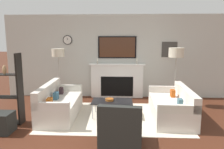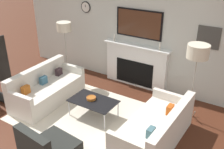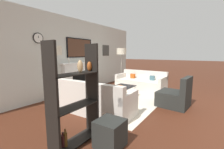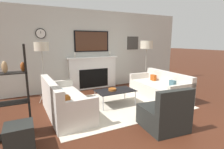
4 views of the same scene
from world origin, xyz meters
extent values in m
cube|color=silver|center=(0.00, 5.13, 1.35)|extent=(7.39, 0.07, 2.70)
cube|color=white|center=(0.00, 5.02, 0.54)|extent=(1.70, 0.16, 1.08)
cube|color=black|center=(0.00, 4.93, 0.38)|extent=(1.05, 0.01, 0.65)
cube|color=white|center=(0.00, 5.00, 1.10)|extent=(1.82, 0.22, 0.04)
cylinder|color=#B2AD9E|center=(-0.64, 4.97, 1.17)|extent=(0.04, 0.04, 0.10)
cylinder|color=white|center=(-0.64, 4.97, 1.26)|extent=(0.03, 0.03, 0.09)
cylinder|color=#B2AD9E|center=(0.64, 4.97, 1.17)|extent=(0.04, 0.04, 0.10)
cylinder|color=white|center=(0.64, 4.97, 1.26)|extent=(0.03, 0.03, 0.09)
cube|color=black|center=(0.00, 5.08, 1.65)|extent=(1.24, 0.04, 0.71)
cube|color=#4C2D1E|center=(0.00, 5.07, 1.65)|extent=(1.15, 0.01, 0.64)
cylinder|color=black|center=(-1.62, 5.08, 1.89)|extent=(0.30, 0.02, 0.30)
cylinder|color=silver|center=(-1.62, 5.07, 1.89)|extent=(0.26, 0.00, 0.26)
cube|color=black|center=(-1.62, 5.07, 1.92)|extent=(0.01, 0.00, 0.07)
cube|color=#41403C|center=(1.68, 5.09, 1.58)|extent=(0.49, 0.02, 0.49)
cube|color=beige|center=(0.00, 3.16, 0.01)|extent=(3.41, 2.27, 0.01)
cube|color=silver|center=(-1.36, 3.16, 0.22)|extent=(0.87, 1.88, 0.43)
cube|color=silver|center=(-1.68, 3.15, 0.62)|extent=(0.23, 1.85, 0.38)
cube|color=silver|center=(-1.39, 4.03, 0.52)|extent=(0.80, 0.13, 0.18)
cube|color=silver|center=(-1.32, 2.29, 0.52)|extent=(0.80, 0.13, 0.18)
cube|color=#36252A|center=(-1.50, 3.71, 0.52)|extent=(0.12, 0.18, 0.17)
cube|color=#3A647D|center=(-1.48, 3.16, 0.52)|extent=(0.10, 0.18, 0.18)
cube|color=#B95F1F|center=(-1.45, 2.61, 0.52)|extent=(0.11, 0.19, 0.18)
cube|color=silver|center=(1.36, 3.16, 0.21)|extent=(0.93, 1.89, 0.42)
cube|color=silver|center=(1.71, 3.15, 0.59)|extent=(0.21, 1.87, 0.33)
cube|color=beige|center=(1.33, 2.28, 0.51)|extent=(0.88, 0.12, 0.18)
cube|color=silver|center=(1.38, 4.05, 0.51)|extent=(0.88, 0.12, 0.18)
cube|color=#41646F|center=(1.48, 2.74, 0.51)|extent=(0.11, 0.18, 0.18)
cube|color=#B54E18|center=(1.50, 3.58, 0.52)|extent=(0.10, 0.19, 0.19)
cube|color=#252623|center=(0.17, 1.69, 0.20)|extent=(0.81, 0.84, 0.41)
cube|color=#252623|center=(0.14, 1.38, 0.63)|extent=(0.75, 0.21, 0.43)
cube|color=black|center=(-0.07, 3.21, 0.39)|extent=(1.01, 0.61, 0.02)
cylinder|color=#B7B7BC|center=(-0.53, 2.95, 0.19)|extent=(0.02, 0.02, 0.38)
cylinder|color=#B7B7BC|center=(0.39, 2.95, 0.19)|extent=(0.02, 0.02, 0.38)
cylinder|color=#B7B7BC|center=(-0.53, 3.48, 0.19)|extent=(0.02, 0.02, 0.38)
cylinder|color=#B7B7BC|center=(0.39, 3.48, 0.19)|extent=(0.02, 0.02, 0.38)
cylinder|color=#AD5D1F|center=(-0.14, 3.24, 0.42)|extent=(0.20, 0.20, 0.05)
torus|color=#A35324|center=(-0.14, 3.24, 0.44)|extent=(0.21, 0.21, 0.02)
cylinder|color=#9E998E|center=(-1.60, 4.28, 0.13)|extent=(0.09, 0.23, 0.27)
cylinder|color=#9E998E|center=(-1.78, 4.32, 0.13)|extent=(0.17, 0.19, 0.27)
cylinder|color=#9E998E|center=(-1.73, 4.14, 0.13)|extent=(0.23, 0.07, 0.27)
cylinder|color=#9E998E|center=(-1.70, 4.25, 0.83)|extent=(0.02, 0.02, 1.16)
cylinder|color=beige|center=(-1.70, 4.25, 1.52)|extent=(0.37, 0.37, 0.23)
cylinder|color=#9E998E|center=(1.81, 4.28, 0.13)|extent=(0.09, 0.23, 0.27)
cylinder|color=#9E998E|center=(1.62, 4.32, 0.13)|extent=(0.17, 0.19, 0.27)
cylinder|color=#9E998E|center=(1.68, 4.14, 0.13)|extent=(0.23, 0.07, 0.27)
cylinder|color=#9E998E|center=(1.70, 4.25, 0.83)|extent=(0.02, 0.02, 1.15)
cylinder|color=beige|center=(1.70, 4.25, 1.54)|extent=(0.43, 0.43, 0.27)
cube|color=black|center=(-2.12, 2.63, 0.81)|extent=(0.04, 0.28, 1.62)
cube|color=black|center=(-2.53, 2.63, 0.03)|extent=(0.86, 0.28, 0.02)
cube|color=black|center=(-2.53, 2.63, 0.62)|extent=(0.86, 0.28, 0.01)
cube|color=black|center=(-2.53, 2.63, 1.14)|extent=(0.86, 0.28, 0.02)
ellipsoid|color=#9F4A1B|center=(-2.16, 2.64, 1.23)|extent=(0.08, 0.08, 0.17)
ellipsoid|color=tan|center=(-2.43, 2.60, 1.25)|extent=(0.09, 0.09, 0.20)
cube|color=#252623|center=(-2.29, 2.12, 0.21)|extent=(0.41, 0.41, 0.43)
camera|label=1|loc=(0.18, -2.05, 1.93)|focal=35.00mm
camera|label=2|loc=(2.83, -0.61, 3.31)|focal=42.00mm
camera|label=3|loc=(-4.10, 0.88, 1.45)|focal=24.00mm
camera|label=4|loc=(-2.13, -0.69, 1.67)|focal=28.00mm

